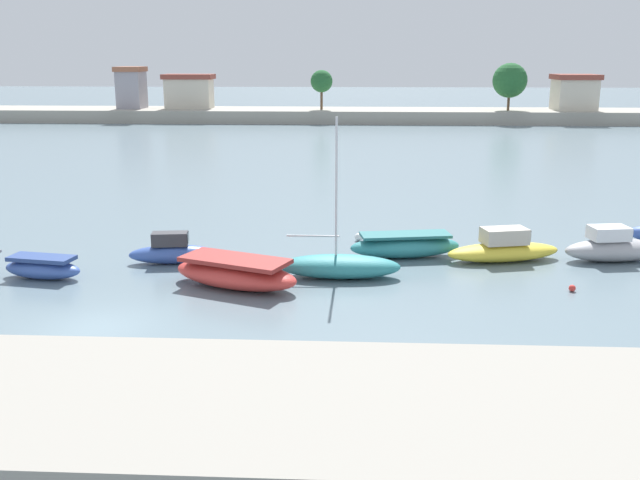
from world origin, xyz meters
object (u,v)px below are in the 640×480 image
object	(u,v)px
moored_boat_5	(405,246)
moored_boat_1	(43,268)
moored_boat_6	(503,249)
moored_boat_2	(173,252)
moored_boat_3	(235,273)
mooring_buoy_0	(359,237)
moored_boat_7	(614,248)
mooring_buoy_1	(572,288)
moored_boat_4	(339,266)

from	to	relation	value
moored_boat_5	moored_boat_1	bearing A→B (deg)	-174.81
moored_boat_5	moored_boat_6	distance (m)	4.53
moored_boat_2	moored_boat_6	world-z (taller)	moored_boat_6
moored_boat_3	moored_boat_5	size ratio (longest dim) A/B	1.10
moored_boat_1	mooring_buoy_0	bearing A→B (deg)	37.30
moored_boat_6	moored_boat_7	size ratio (longest dim) A/B	1.14
moored_boat_7	mooring_buoy_1	world-z (taller)	moored_boat_7
moored_boat_3	moored_boat_6	bearing A→B (deg)	43.32
moored_boat_5	mooring_buoy_0	bearing A→B (deg)	116.87
moored_boat_7	mooring_buoy_1	distance (m)	5.67
moored_boat_1	moored_boat_5	world-z (taller)	moored_boat_5
moored_boat_3	moored_boat_4	world-z (taller)	moored_boat_4
moored_boat_4	mooring_buoy_1	size ratio (longest dim) A/B	24.62
moored_boat_5	moored_boat_6	world-z (taller)	moored_boat_6
moored_boat_1	mooring_buoy_1	distance (m)	22.09
moored_boat_1	moored_boat_5	bearing A→B (deg)	24.40
moored_boat_2	mooring_buoy_0	world-z (taller)	moored_boat_2
moored_boat_5	mooring_buoy_0	world-z (taller)	moored_boat_5
moored_boat_6	moored_boat_1	bearing A→B (deg)	177.14
moored_boat_1	moored_boat_4	bearing A→B (deg)	13.01
moored_boat_7	mooring_buoy_0	distance (m)	12.19
moored_boat_6	mooring_buoy_0	size ratio (longest dim) A/B	13.63
moored_boat_1	mooring_buoy_1	size ratio (longest dim) A/B	13.06
moored_boat_5	mooring_buoy_1	size ratio (longest dim) A/B	19.53
moored_boat_3	moored_boat_4	bearing A→B (deg)	42.18
moored_boat_3	moored_boat_5	distance (m)	8.74
moored_boat_3	mooring_buoy_1	bearing A→B (deg)	22.75
moored_boat_4	moored_boat_5	distance (m)	4.53
moored_boat_3	mooring_buoy_0	bearing A→B (deg)	79.51
moored_boat_5	moored_boat_4	bearing A→B (deg)	-141.35
moored_boat_7	mooring_buoy_0	world-z (taller)	moored_boat_7
moored_boat_4	moored_boat_7	distance (m)	13.04
moored_boat_3	moored_boat_7	world-z (taller)	moored_boat_7
moored_boat_1	mooring_buoy_1	bearing A→B (deg)	7.86
mooring_buoy_0	moored_boat_6	bearing A→B (deg)	-26.40
moored_boat_6	moored_boat_4	bearing A→B (deg)	-171.74
moored_boat_6	moored_boat_2	bearing A→B (deg)	171.07
moored_boat_7	mooring_buoy_1	xyz separation A→B (m)	(-3.18, -4.68, -0.48)
moored_boat_4	moored_boat_5	bearing A→B (deg)	48.39
moored_boat_5	mooring_buoy_1	distance (m)	8.03
moored_boat_1	moored_boat_6	world-z (taller)	moored_boat_6
mooring_buoy_0	moored_boat_1	bearing A→B (deg)	-152.18
moored_boat_6	mooring_buoy_0	bearing A→B (deg)	140.12
moored_boat_5	moored_boat_6	bearing A→B (deg)	-14.66
moored_boat_3	mooring_buoy_1	distance (m)	13.66
moored_boat_4	moored_boat_7	xyz separation A→B (m)	(12.62, 3.27, 0.10)
moored_boat_7	mooring_buoy_1	bearing A→B (deg)	-132.82
mooring_buoy_0	moored_boat_7	bearing A→B (deg)	-14.50
moored_boat_2	moored_boat_7	bearing A→B (deg)	-3.76
moored_boat_3	moored_boat_7	xyz separation A→B (m)	(16.83, 4.80, 0.03)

